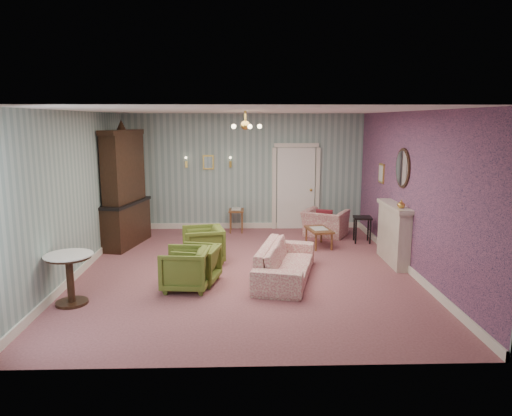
{
  "coord_description": "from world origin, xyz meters",
  "views": [
    {
      "loc": [
        -0.06,
        -8.47,
        2.75
      ],
      "look_at": [
        0.2,
        0.4,
        1.1
      ],
      "focal_mm": 33.45,
      "sensor_mm": 36.0,
      "label": 1
    }
  ],
  "objects_px": {
    "dresser": "(123,185)",
    "pedestal_table": "(70,279)",
    "sofa_chintz": "(285,256)",
    "fireplace": "(394,234)",
    "olive_chair_a": "(185,267)",
    "side_table_black": "(362,230)",
    "coffee_table": "(319,237)",
    "olive_chair_c": "(203,243)",
    "wingback_chair": "(325,219)",
    "olive_chair_b": "(197,263)"
  },
  "relations": [
    {
      "from": "olive_chair_a",
      "to": "pedestal_table",
      "type": "height_order",
      "value": "pedestal_table"
    },
    {
      "from": "olive_chair_b",
      "to": "fireplace",
      "type": "relative_size",
      "value": 0.51
    },
    {
      "from": "olive_chair_a",
      "to": "wingback_chair",
      "type": "height_order",
      "value": "wingback_chair"
    },
    {
      "from": "fireplace",
      "to": "olive_chair_a",
      "type": "bearing_deg",
      "value": -160.63
    },
    {
      "from": "side_table_black",
      "to": "pedestal_table",
      "type": "relative_size",
      "value": 0.76
    },
    {
      "from": "sofa_chintz",
      "to": "fireplace",
      "type": "relative_size",
      "value": 1.5
    },
    {
      "from": "olive_chair_a",
      "to": "coffee_table",
      "type": "xyz_separation_m",
      "value": [
        2.61,
        2.6,
        -0.17
      ]
    },
    {
      "from": "pedestal_table",
      "to": "olive_chair_a",
      "type": "bearing_deg",
      "value": 19.98
    },
    {
      "from": "olive_chair_b",
      "to": "coffee_table",
      "type": "height_order",
      "value": "olive_chair_b"
    },
    {
      "from": "olive_chair_b",
      "to": "olive_chair_c",
      "type": "distance_m",
      "value": 1.2
    },
    {
      "from": "sofa_chintz",
      "to": "coffee_table",
      "type": "xyz_separation_m",
      "value": [
        0.93,
        2.12,
        -0.21
      ]
    },
    {
      "from": "fireplace",
      "to": "coffee_table",
      "type": "distance_m",
      "value": 1.8
    },
    {
      "from": "sofa_chintz",
      "to": "fireplace",
      "type": "distance_m",
      "value": 2.35
    },
    {
      "from": "olive_chair_b",
      "to": "wingback_chair",
      "type": "xyz_separation_m",
      "value": [
        2.76,
        3.23,
        0.07
      ]
    },
    {
      "from": "olive_chair_a",
      "to": "olive_chair_b",
      "type": "relative_size",
      "value": 1.07
    },
    {
      "from": "pedestal_table",
      "to": "sofa_chintz",
      "type": "bearing_deg",
      "value": 17.82
    },
    {
      "from": "olive_chair_a",
      "to": "coffee_table",
      "type": "relative_size",
      "value": 0.95
    },
    {
      "from": "sofa_chintz",
      "to": "fireplace",
      "type": "bearing_deg",
      "value": -54.12
    },
    {
      "from": "olive_chair_a",
      "to": "dresser",
      "type": "distance_m",
      "value": 3.45
    },
    {
      "from": "olive_chair_a",
      "to": "fireplace",
      "type": "xyz_separation_m",
      "value": [
        3.86,
        1.36,
        0.2
      ]
    },
    {
      "from": "olive_chair_c",
      "to": "sofa_chintz",
      "type": "relative_size",
      "value": 0.37
    },
    {
      "from": "olive_chair_a",
      "to": "side_table_black",
      "type": "xyz_separation_m",
      "value": [
        3.65,
        2.92,
        -0.08
      ]
    },
    {
      "from": "fireplace",
      "to": "pedestal_table",
      "type": "bearing_deg",
      "value": -160.45
    },
    {
      "from": "olive_chair_c",
      "to": "sofa_chintz",
      "type": "xyz_separation_m",
      "value": [
        1.51,
        -1.04,
        0.02
      ]
    },
    {
      "from": "dresser",
      "to": "olive_chair_a",
      "type": "bearing_deg",
      "value": -47.54
    },
    {
      "from": "fireplace",
      "to": "olive_chair_b",
      "type": "bearing_deg",
      "value": -164.25
    },
    {
      "from": "sofa_chintz",
      "to": "dresser",
      "type": "bearing_deg",
      "value": 68.05
    },
    {
      "from": "side_table_black",
      "to": "olive_chair_a",
      "type": "bearing_deg",
      "value": -141.34
    },
    {
      "from": "pedestal_table",
      "to": "fireplace",
      "type": "bearing_deg",
      "value": 19.55
    },
    {
      "from": "olive_chair_c",
      "to": "coffee_table",
      "type": "xyz_separation_m",
      "value": [
        2.44,
        1.08,
        -0.18
      ]
    },
    {
      "from": "sofa_chintz",
      "to": "pedestal_table",
      "type": "xyz_separation_m",
      "value": [
        -3.34,
        -1.07,
        -0.02
      ]
    },
    {
      "from": "wingback_chair",
      "to": "side_table_black",
      "type": "height_order",
      "value": "wingback_chair"
    },
    {
      "from": "fireplace",
      "to": "dresser",
      "type": "bearing_deg",
      "value": 164.65
    },
    {
      "from": "olive_chair_c",
      "to": "coffee_table",
      "type": "distance_m",
      "value": 2.68
    },
    {
      "from": "olive_chair_a",
      "to": "pedestal_table",
      "type": "xyz_separation_m",
      "value": [
        -1.65,
        -0.6,
        0.01
      ]
    },
    {
      "from": "dresser",
      "to": "coffee_table",
      "type": "xyz_separation_m",
      "value": [
        4.26,
        -0.27,
        -1.14
      ]
    },
    {
      "from": "pedestal_table",
      "to": "side_table_black",
      "type": "bearing_deg",
      "value": 33.58
    },
    {
      "from": "sofa_chintz",
      "to": "pedestal_table",
      "type": "relative_size",
      "value": 2.67
    },
    {
      "from": "olive_chair_c",
      "to": "wingback_chair",
      "type": "relative_size",
      "value": 0.8
    },
    {
      "from": "olive_chair_c",
      "to": "dresser",
      "type": "distance_m",
      "value": 2.47
    },
    {
      "from": "side_table_black",
      "to": "pedestal_table",
      "type": "xyz_separation_m",
      "value": [
        -5.3,
        -3.52,
        0.09
      ]
    },
    {
      "from": "olive_chair_a",
      "to": "wingback_chair",
      "type": "relative_size",
      "value": 0.78
    },
    {
      "from": "dresser",
      "to": "pedestal_table",
      "type": "height_order",
      "value": "dresser"
    },
    {
      "from": "coffee_table",
      "to": "side_table_black",
      "type": "relative_size",
      "value": 1.34
    },
    {
      "from": "pedestal_table",
      "to": "dresser",
      "type": "bearing_deg",
      "value": 90.0
    },
    {
      "from": "olive_chair_a",
      "to": "olive_chair_c",
      "type": "height_order",
      "value": "olive_chair_c"
    },
    {
      "from": "olive_chair_a",
      "to": "wingback_chair",
      "type": "distance_m",
      "value": 4.59
    },
    {
      "from": "olive_chair_b",
      "to": "wingback_chair",
      "type": "distance_m",
      "value": 4.25
    },
    {
      "from": "olive_chair_b",
      "to": "sofa_chintz",
      "type": "height_order",
      "value": "sofa_chintz"
    },
    {
      "from": "sofa_chintz",
      "to": "wingback_chair",
      "type": "height_order",
      "value": "wingback_chair"
    }
  ]
}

